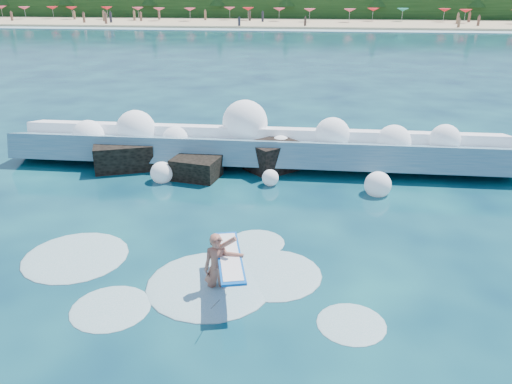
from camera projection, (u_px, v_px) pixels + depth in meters
The scene contains 11 objects.
ground at pixel (189, 263), 12.73m from camera, with size 200.00×200.00×0.00m, color #071F3A.
beach at pixel (297, 23), 84.07m from camera, with size 140.00×20.00×0.40m, color tan.
wet_band at pixel (295, 30), 74.06m from camera, with size 140.00×5.00×0.08m, color silver.
treeline at pixel (300, 6), 92.33m from camera, with size 140.00×4.00×5.00m, color black.
breaking_wave at pixel (258, 148), 19.65m from camera, with size 19.12×2.93×1.65m.
rock_cluster at pixel (191, 160), 18.88m from camera, with size 8.14×3.12×1.26m.
surfer_with_board at pixel (220, 266), 11.41m from camera, with size 1.16×2.90×1.71m.
wave_spray at pixel (247, 135), 19.54m from camera, with size 15.06×4.83×2.45m.
surf_foam at pixel (184, 275), 12.20m from camera, with size 9.09×5.01×0.15m.
beach_umbrellas at pixel (298, 10), 85.41m from camera, with size 113.03×6.17×0.50m.
beachgoers at pixel (293, 19), 80.39m from camera, with size 101.37×13.17×1.93m.
Camera 1 is at (2.93, -10.77, 6.62)m, focal length 35.00 mm.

